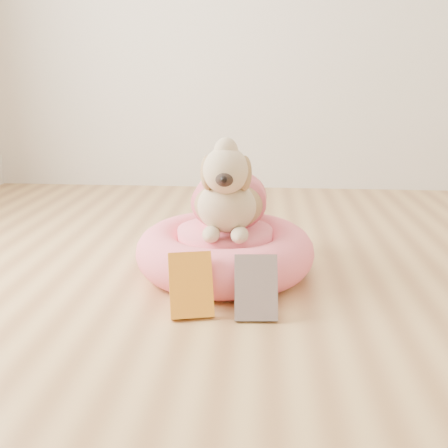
# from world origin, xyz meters

# --- Properties ---
(floor) EXTENTS (4.50, 4.50, 0.00)m
(floor) POSITION_xyz_m (0.00, 0.00, 0.00)
(floor) COLOR #AB7847
(floor) RESTS_ON ground
(pet_bed) EXTENTS (0.73, 0.73, 0.19)m
(pet_bed) POSITION_xyz_m (-0.18, 0.59, 0.09)
(pet_bed) COLOR #FF6380
(pet_bed) RESTS_ON floor
(dog) EXTENTS (0.37, 0.53, 0.39)m
(dog) POSITION_xyz_m (-0.17, 0.59, 0.38)
(dog) COLOR brown
(dog) RESTS_ON pet_bed
(book_yellow) EXTENTS (0.17, 0.15, 0.21)m
(book_yellow) POSITION_xyz_m (-0.27, 0.20, 0.11)
(book_yellow) COLOR yellow
(book_yellow) RESTS_ON floor
(book_white) EXTENTS (0.15, 0.12, 0.21)m
(book_white) POSITION_xyz_m (-0.05, 0.20, 0.10)
(book_white) COLOR silver
(book_white) RESTS_ON floor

